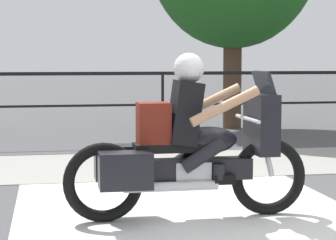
# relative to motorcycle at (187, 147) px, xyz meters

# --- Properties ---
(ground_plane) EXTENTS (120.00, 120.00, 0.00)m
(ground_plane) POSITION_rel_motorcycle_xyz_m (0.70, -0.23, -0.69)
(ground_plane) COLOR #4C4C4F
(sidewalk_band) EXTENTS (44.00, 2.40, 0.01)m
(sidewalk_band) POSITION_rel_motorcycle_xyz_m (0.70, 3.17, -0.68)
(sidewalk_band) COLOR #99968E
(sidewalk_band) RESTS_ON ground
(crosswalk_band) EXTENTS (3.38, 6.00, 0.01)m
(crosswalk_band) POSITION_rel_motorcycle_xyz_m (0.04, -0.43, -0.68)
(crosswalk_band) COLOR silver
(crosswalk_band) RESTS_ON ground
(fence_railing) EXTENTS (36.00, 0.05, 1.30)m
(fence_railing) POSITION_rel_motorcycle_xyz_m (0.70, 5.33, 0.33)
(fence_railing) COLOR black
(fence_railing) RESTS_ON ground
(motorcycle) EXTENTS (2.37, 0.76, 1.59)m
(motorcycle) POSITION_rel_motorcycle_xyz_m (0.00, 0.00, 0.00)
(motorcycle) COLOR black
(motorcycle) RESTS_ON ground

